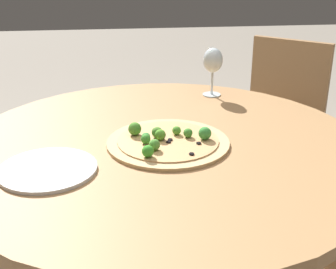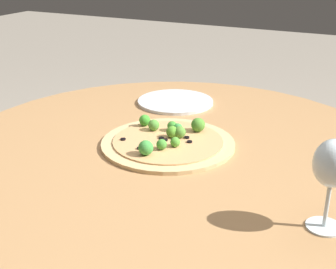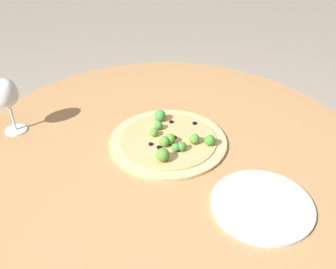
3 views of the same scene
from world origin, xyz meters
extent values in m
cylinder|color=#A87A4C|center=(0.00, 0.00, 0.72)|extent=(1.20, 1.20, 0.03)
cylinder|color=#A87A4C|center=(-0.37, 0.37, 0.35)|extent=(0.05, 0.05, 0.70)
cylinder|color=#A87A4C|center=(0.37, 0.37, 0.35)|extent=(0.05, 0.05, 0.70)
cylinder|color=tan|center=(-0.01, -0.01, 0.74)|extent=(0.35, 0.35, 0.01)
cylinder|color=tan|center=(-0.01, -0.01, 0.75)|extent=(0.29, 0.29, 0.00)
sphere|color=#53962B|center=(-0.01, 0.01, 0.76)|extent=(0.03, 0.03, 0.03)
sphere|color=#509336|center=(-0.08, 0.03, 0.76)|extent=(0.03, 0.03, 0.03)
sphere|color=green|center=(-0.12, 0.05, 0.76)|extent=(0.03, 0.03, 0.03)
sphere|color=#4B8B2E|center=(0.03, 0.08, 0.77)|extent=(0.04, 0.04, 0.04)
sphere|color=#509932|center=(0.02, -0.04, 0.76)|extent=(0.03, 0.03, 0.03)
sphere|color=#3C9141|center=(-0.01, 0.05, 0.76)|extent=(0.02, 0.02, 0.02)
sphere|color=#538A32|center=(0.01, 0.02, 0.76)|extent=(0.03, 0.03, 0.03)
sphere|color=green|center=(-0.02, -0.12, 0.77)|extent=(0.04, 0.04, 0.04)
sphere|color=#3D8930|center=(-0.03, 0.05, 0.76)|extent=(0.03, 0.03, 0.03)
sphere|color=#458E33|center=(0.00, -0.07, 0.76)|extent=(0.03, 0.03, 0.03)
cylinder|color=black|center=(-0.12, -0.06, 0.75)|extent=(0.01, 0.01, 0.00)
cylinder|color=black|center=(-0.02, -0.02, 0.75)|extent=(0.01, 0.01, 0.00)
cylinder|color=black|center=(-0.05, -0.09, 0.75)|extent=(0.01, 0.01, 0.00)
cylinder|color=black|center=(0.04, 0.00, 0.75)|extent=(0.01, 0.01, 0.00)
cylinder|color=black|center=(0.03, 0.02, 0.75)|extent=(0.01, 0.01, 0.00)
cylinder|color=black|center=(-0.03, -0.01, 0.75)|extent=(0.01, 0.01, 0.00)
cylinder|color=silver|center=(0.42, -0.23, 0.74)|extent=(0.07, 0.07, 0.00)
cylinder|color=silver|center=(0.42, -0.23, 0.78)|extent=(0.01, 0.01, 0.08)
ellipsoid|color=silver|center=(0.42, -0.23, 0.87)|extent=(0.07, 0.07, 0.09)
cylinder|color=silver|center=(-0.14, 0.31, 0.74)|extent=(0.25, 0.25, 0.01)
camera|label=1|loc=(-1.23, 0.13, 1.28)|focal=50.00mm
camera|label=2|loc=(0.49, -1.02, 1.23)|focal=50.00mm
camera|label=3|loc=(0.28, 0.85, 1.40)|focal=40.00mm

